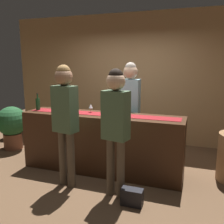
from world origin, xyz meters
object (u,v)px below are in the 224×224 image
(wine_bottle_amber, at_px, (74,105))
(wine_glass_mid_counter, at_px, (120,110))
(wine_bottle_green, at_px, (38,104))
(handbag, at_px, (132,197))
(potted_plant_tall, at_px, (12,125))
(wine_glass_near_customer, at_px, (91,106))
(customer_browsing, at_px, (65,112))
(customer_sipping, at_px, (116,119))
(bartender, at_px, (130,100))

(wine_bottle_amber, distance_m, wine_glass_mid_counter, 0.92)
(wine_bottle_green, height_order, handbag, wine_bottle_green)
(wine_bottle_green, distance_m, wine_glass_mid_counter, 1.54)
(wine_bottle_green, bearing_deg, wine_glass_mid_counter, -2.22)
(wine_glass_mid_counter, height_order, potted_plant_tall, wine_glass_mid_counter)
(wine_glass_near_customer, xyz_separation_m, wine_glass_mid_counter, (0.56, -0.16, 0.00))
(customer_browsing, distance_m, potted_plant_tall, 2.26)
(wine_glass_mid_counter, xyz_separation_m, handbag, (0.41, -0.76, -0.98))
(wine_bottle_amber, relative_size, wine_glass_mid_counter, 2.10)
(wine_glass_near_customer, distance_m, customer_sipping, 1.03)
(wine_glass_near_customer, bearing_deg, customer_browsing, -96.04)
(potted_plant_tall, bearing_deg, customer_browsing, -28.97)
(wine_bottle_amber, distance_m, wine_bottle_green, 0.65)
(bartender, bearing_deg, handbag, 107.90)
(wine_glass_mid_counter, relative_size, handbag, 0.51)
(wine_glass_mid_counter, xyz_separation_m, customer_sipping, (0.13, -0.60, -0.00))
(wine_glass_mid_counter, distance_m, customer_browsing, 0.85)
(wine_bottle_amber, height_order, handbag, wine_bottle_amber)
(wine_glass_mid_counter, xyz_separation_m, customer_browsing, (-0.64, -0.56, 0.03))
(wine_bottle_amber, relative_size, wine_glass_near_customer, 2.10)
(wine_glass_near_customer, relative_size, handbag, 0.51)
(bartender, bearing_deg, customer_browsing, 64.40)
(customer_sipping, distance_m, handbag, 1.02)
(potted_plant_tall, distance_m, handbag, 3.24)
(handbag, bearing_deg, wine_glass_near_customer, 136.78)
(wine_glass_mid_counter, bearing_deg, wine_glass_near_customer, 164.18)
(potted_plant_tall, bearing_deg, wine_bottle_green, -23.56)
(wine_glass_mid_counter, relative_size, customer_browsing, 0.08)
(wine_glass_mid_counter, bearing_deg, wine_bottle_green, 177.78)
(wine_bottle_green, distance_m, customer_sipping, 1.80)
(wine_glass_mid_counter, relative_size, customer_sipping, 0.08)
(wine_glass_mid_counter, distance_m, handbag, 1.30)
(wine_bottle_green, relative_size, potted_plant_tall, 0.33)
(wine_glass_mid_counter, xyz_separation_m, bartender, (-0.02, 0.67, 0.06))
(wine_bottle_amber, distance_m, wine_glass_near_customer, 0.34)
(wine_bottle_amber, xyz_separation_m, customer_browsing, (0.26, -0.75, 0.02))
(wine_bottle_green, height_order, customer_browsing, customer_browsing)
(wine_bottle_amber, relative_size, potted_plant_tall, 0.33)
(wine_bottle_amber, relative_size, wine_bottle_green, 1.00)
(potted_plant_tall, bearing_deg, customer_sipping, -22.27)
(wine_glass_near_customer, height_order, potted_plant_tall, wine_glass_near_customer)
(wine_bottle_green, bearing_deg, bartender, 21.97)
(customer_sipping, relative_size, handbag, 6.21)
(wine_glass_near_customer, bearing_deg, handbag, -43.22)
(wine_glass_mid_counter, xyz_separation_m, potted_plant_tall, (-2.55, 0.50, -0.56))
(handbag, bearing_deg, bartender, 106.81)
(customer_browsing, relative_size, handbag, 6.37)
(bartender, height_order, customer_browsing, bartender)
(wine_bottle_amber, xyz_separation_m, potted_plant_tall, (-1.64, 0.31, -0.57))
(wine_bottle_green, relative_size, customer_browsing, 0.17)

